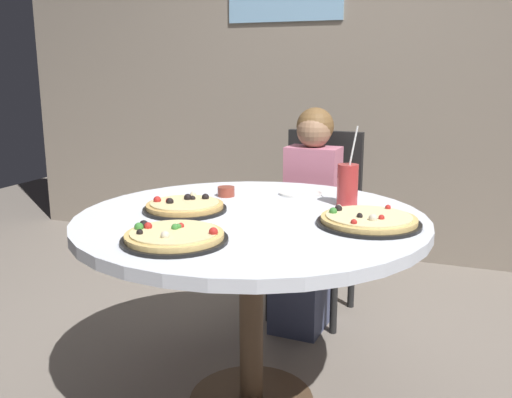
% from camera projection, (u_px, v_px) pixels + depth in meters
% --- Properties ---
extents(wall_with_window, '(5.20, 0.14, 2.90)m').
position_uv_depth(wall_with_window, '(360.00, 40.00, 3.66)').
color(wall_with_window, gray).
rests_on(wall_with_window, ground_plane).
extents(dining_table, '(1.26, 1.26, 0.75)m').
position_uv_depth(dining_table, '(251.00, 240.00, 2.03)').
color(dining_table, silver).
rests_on(dining_table, ground_plane).
extents(chair_wooden, '(0.42, 0.42, 0.95)m').
position_uv_depth(chair_wooden, '(318.00, 213.00, 2.94)').
color(chair_wooden, black).
rests_on(chair_wooden, ground_plane).
extents(diner_child, '(0.27, 0.42, 1.08)m').
position_uv_depth(diner_child, '(307.00, 230.00, 2.78)').
color(diner_child, '#3F4766').
rests_on(diner_child, ground_plane).
extents(pizza_veggie, '(0.31, 0.31, 0.05)m').
position_uv_depth(pizza_veggie, '(185.00, 206.00, 2.08)').
color(pizza_veggie, black).
rests_on(pizza_veggie, dining_table).
extents(pizza_cheese, '(0.33, 0.33, 0.05)m').
position_uv_depth(pizza_cheese, '(174.00, 237.00, 1.70)').
color(pizza_cheese, black).
rests_on(pizza_cheese, dining_table).
extents(pizza_pepperoni, '(0.35, 0.35, 0.05)m').
position_uv_depth(pizza_pepperoni, '(368.00, 220.00, 1.89)').
color(pizza_pepperoni, black).
rests_on(pizza_pepperoni, dining_table).
extents(soda_cup, '(0.08, 0.08, 0.31)m').
position_uv_depth(soda_cup, '(348.00, 185.00, 2.15)').
color(soda_cup, '#B73333').
rests_on(soda_cup, dining_table).
extents(sauce_bowl, '(0.07, 0.07, 0.04)m').
position_uv_depth(sauce_bowl, '(226.00, 192.00, 2.31)').
color(sauce_bowl, brown).
rests_on(sauce_bowl, dining_table).
extents(plate_small, '(0.18, 0.18, 0.01)m').
position_uv_depth(plate_small, '(300.00, 193.00, 2.35)').
color(plate_small, white).
rests_on(plate_small, dining_table).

